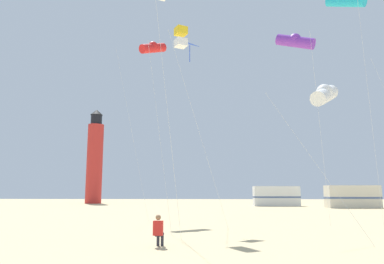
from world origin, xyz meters
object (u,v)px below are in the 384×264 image
Objects in this scene: rv_van_white at (276,196)px; rv_van_cream at (352,197)px; kite_tube_white at (325,94)px; kite_tube_violet at (295,41)px; kite_tube_scarlet at (153,48)px; lighthouse_distant at (95,159)px; kite_flyer_standing at (159,230)px; kite_box_gold at (181,37)px; kite_tube_cyan at (346,1)px; kite_diamond_blue at (190,51)px.

rv_van_white is 10.37m from rv_van_cream.
kite_tube_violet is (0.03, 5.32, 4.90)m from kite_tube_white.
kite_tube_scarlet is at bearing 134.62° from kite_tube_white.
lighthouse_distant is 42.40m from rv_van_cream.
kite_box_gold reaches higher than kite_flyer_standing.
kite_tube_scarlet is 32.63m from rv_van_white.
kite_tube_cyan is at bearing -55.69° from lighthouse_distant.
kite_tube_white is 37.70m from rv_van_white.
kite_box_gold is (2.78, -7.58, -2.50)m from kite_tube_scarlet.
kite_tube_cyan is (3.21, -0.28, 2.52)m from kite_tube_violet.
kite_tube_white is at bearing -122.71° from kite_tube_cyan.
lighthouse_distant is at bearing 154.55° from rv_van_cream.
kite_flyer_standing is at bearing -94.92° from kite_diamond_blue.
kite_tube_scarlet reaches higher than rv_van_cream.
lighthouse_distant reaches higher than kite_flyer_standing.
kite_diamond_blue is 35.24m from rv_van_white.
kite_tube_violet reaches higher than kite_flyer_standing.
kite_diamond_blue is 47.34m from lighthouse_distant.
kite_tube_scarlet is (-2.48, 13.35, 12.42)m from kite_flyer_standing.
kite_tube_white is at bearing -61.51° from lighthouse_distant.
kite_tube_violet reaches higher than kite_box_gold.
rv_van_cream is at bearing 68.28° from kite_tube_white.
kite_tube_scarlet reaches higher than kite_tube_violet.
kite_tube_white is 0.43× the size of lighthouse_distant.
kite_flyer_standing is 0.07× the size of lighthouse_distant.
kite_tube_scarlet reaches higher than kite_diamond_blue.
kite_flyer_standing is 19.00m from kite_tube_cyan.
kite_box_gold is at bearing -108.57° from rv_van_white.
kite_tube_scarlet is 0.94× the size of kite_tube_cyan.
kite_box_gold reaches higher than rv_van_white.
kite_box_gold is at bearing -99.32° from kite_diamond_blue.
rv_van_cream is (8.48, -5.98, 0.00)m from rv_van_white.
lighthouse_distant reaches higher than kite_tube_cyan.
kite_box_gold is 49.44m from lighthouse_distant.
kite_box_gold is 0.66× the size of lighthouse_distant.
kite_tube_white reaches higher than rv_van_cream.
kite_tube_cyan is (13.04, -4.88, 0.91)m from kite_tube_scarlet.
kite_tube_violet is 0.83× the size of kite_tube_cyan.
kite_diamond_blue reaches higher than kite_box_gold.
kite_box_gold reaches higher than kite_tube_white.
kite_tube_white is 0.60× the size of kite_tube_violet.
kite_box_gold is 1.72× the size of rv_van_white.
kite_tube_cyan is at bearing 57.29° from kite_tube_white.
kite_flyer_standing is 0.08× the size of kite_tube_cyan.
rv_van_white is (29.94, -10.77, -6.45)m from lighthouse_distant.
rv_van_white is at bearing 88.76° from kite_tube_cyan.
kite_diamond_blue is at bearing -88.90° from kite_flyer_standing.
kite_box_gold is 35.94m from rv_van_cream.
kite_tube_scarlet is at bearing -117.87° from rv_van_white.
kite_box_gold is (-7.04, -2.98, -0.89)m from kite_tube_violet.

